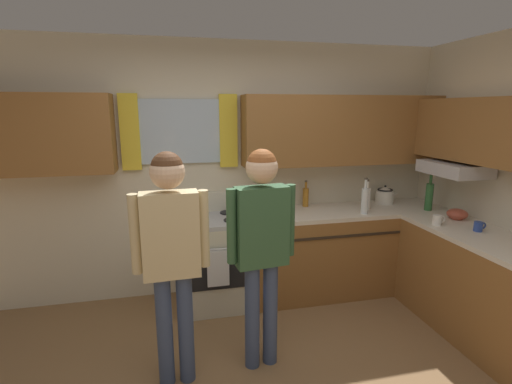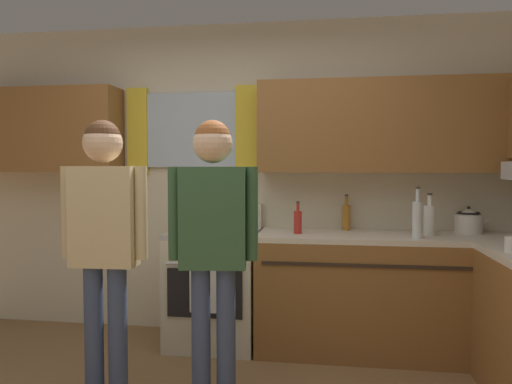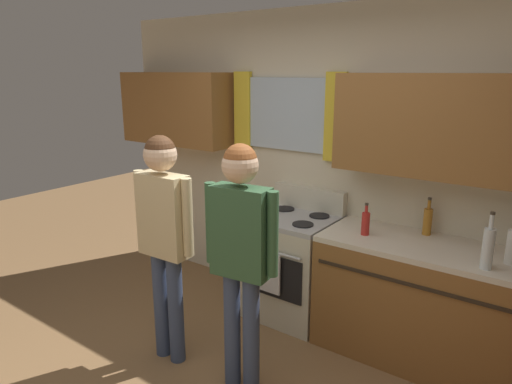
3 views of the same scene
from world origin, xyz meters
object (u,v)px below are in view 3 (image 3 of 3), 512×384
bottle_oil_amber (428,221)px  adult_left (164,224)px  stove_oven (292,264)px  bottle_tall_clear (488,247)px  adult_in_plaid (241,241)px  bottle_sauce_red (366,223)px

bottle_oil_amber → adult_left: 1.93m
stove_oven → bottle_tall_clear: 1.63m
stove_oven → adult_in_plaid: bearing=-76.9°
stove_oven → adult_left: adult_left is taller
stove_oven → bottle_sauce_red: size_ratio=4.48×
adult_left → bottle_tall_clear: bearing=24.9°
stove_oven → bottle_tall_clear: size_ratio=3.00×
stove_oven → bottle_sauce_red: bottle_sauce_red is taller
bottle_sauce_red → adult_left: (-1.06, -1.02, 0.06)m
stove_oven → bottle_oil_amber: size_ratio=3.85×
stove_oven → bottle_tall_clear: bottle_tall_clear is taller
bottle_oil_amber → adult_left: bearing=-137.9°
adult_left → adult_in_plaid: (0.64, 0.05, -0.00)m
bottle_oil_amber → adult_in_plaid: bearing=-122.6°
bottle_tall_clear → adult_left: bearing=-155.1°
bottle_sauce_red → adult_left: bearing=-136.2°
bottle_tall_clear → adult_in_plaid: adult_in_plaid is taller
stove_oven → bottle_tall_clear: (1.51, -0.19, 0.57)m
bottle_tall_clear → bottle_sauce_red: bearing=171.1°
bottle_tall_clear → bottle_oil_amber: (-0.48, 0.41, -0.03)m
bottle_oil_amber → adult_in_plaid: (-0.79, -1.24, 0.04)m
bottle_tall_clear → bottle_oil_amber: bottle_tall_clear is taller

